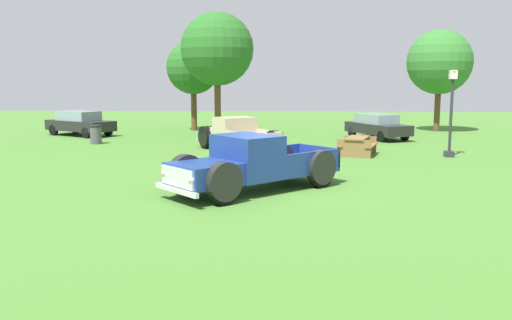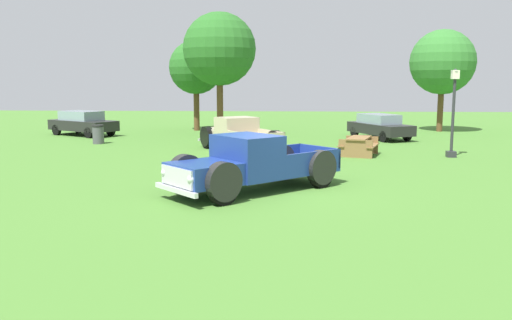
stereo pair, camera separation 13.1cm
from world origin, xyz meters
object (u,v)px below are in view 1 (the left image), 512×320
(trash_can, at_px, (96,134))
(oak_tree_center, at_px, (193,68))
(sedan_distant_a, at_px, (80,123))
(pickup_truck_behind_left, at_px, (234,135))
(pickup_truck_foreground, at_px, (246,165))
(sedan_distant_b, at_px, (377,126))
(picnic_table, at_px, (357,144))
(oak_tree_east, at_px, (217,49))
(lamp_post_far, at_px, (451,111))
(oak_tree_west, at_px, (440,62))

(trash_can, height_order, oak_tree_center, oak_tree_center)
(sedan_distant_a, bearing_deg, pickup_truck_behind_left, -33.34)
(pickup_truck_foreground, height_order, trash_can, pickup_truck_foreground)
(sedan_distant_b, height_order, picnic_table, sedan_distant_b)
(pickup_truck_behind_left, relative_size, oak_tree_east, 0.74)
(pickup_truck_foreground, relative_size, lamp_post_far, 1.43)
(picnic_table, bearing_deg, oak_tree_east, 133.55)
(pickup_truck_behind_left, relative_size, oak_tree_west, 0.82)
(pickup_truck_behind_left, height_order, picnic_table, pickup_truck_behind_left)
(sedan_distant_b, bearing_deg, oak_tree_west, 45.91)
(sedan_distant_a, relative_size, sedan_distant_b, 1.04)
(oak_tree_center, bearing_deg, oak_tree_east, -62.94)
(pickup_truck_foreground, bearing_deg, oak_tree_center, 103.45)
(sedan_distant_a, xyz_separation_m, sedan_distant_b, (16.85, -0.96, -0.03))
(trash_can, bearing_deg, lamp_post_far, -13.42)
(pickup_truck_foreground, relative_size, oak_tree_center, 0.93)
(pickup_truck_behind_left, bearing_deg, trash_can, 162.53)
(sedan_distant_b, distance_m, lamp_post_far, 7.25)
(sedan_distant_a, xyz_separation_m, trash_can, (2.30, -3.98, -0.26))
(sedan_distant_b, height_order, oak_tree_center, oak_tree_center)
(oak_tree_west, xyz_separation_m, oak_tree_center, (-15.26, -0.19, -0.31))
(pickup_truck_behind_left, distance_m, trash_can, 7.54)
(sedan_distant_a, relative_size, oak_tree_west, 0.72)
(lamp_post_far, height_order, trash_can, lamp_post_far)
(trash_can, bearing_deg, sedan_distant_a, 120.03)
(trash_can, bearing_deg, pickup_truck_behind_left, -17.47)
(sedan_distant_a, distance_m, oak_tree_west, 21.94)
(oak_tree_west, bearing_deg, lamp_post_far, -103.13)
(pickup_truck_behind_left, xyz_separation_m, sedan_distant_b, (7.36, 5.29, -0.02))
(lamp_post_far, distance_m, oak_tree_east, 13.32)
(pickup_truck_foreground, bearing_deg, picnic_table, 61.74)
(sedan_distant_a, bearing_deg, sedan_distant_b, -3.25)
(lamp_post_far, relative_size, oak_tree_east, 0.53)
(trash_can, bearing_deg, pickup_truck_foreground, -54.09)
(oak_tree_east, bearing_deg, oak_tree_center, 117.06)
(sedan_distant_b, xyz_separation_m, picnic_table, (-1.99, -6.58, -0.21))
(lamp_post_far, height_order, oak_tree_east, oak_tree_east)
(pickup_truck_foreground, relative_size, sedan_distant_b, 1.20)
(pickup_truck_foreground, bearing_deg, trash_can, 125.91)
(pickup_truck_behind_left, bearing_deg, lamp_post_far, -10.14)
(pickup_truck_foreground, distance_m, trash_can, 14.17)
(pickup_truck_foreground, xyz_separation_m, pickup_truck_behind_left, (-1.12, 9.21, -0.06))
(sedan_distant_b, bearing_deg, oak_tree_center, 157.57)
(picnic_table, bearing_deg, oak_tree_center, 128.55)
(oak_tree_east, bearing_deg, pickup_truck_behind_left, -76.23)
(pickup_truck_foreground, xyz_separation_m, oak_tree_center, (-4.53, 18.95, 3.17))
(picnic_table, bearing_deg, oak_tree_west, 59.99)
(pickup_truck_behind_left, relative_size, sedan_distant_a, 1.14)
(trash_can, relative_size, oak_tree_west, 0.15)
(picnic_table, xyz_separation_m, oak_tree_west, (6.48, 11.21, 3.77))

